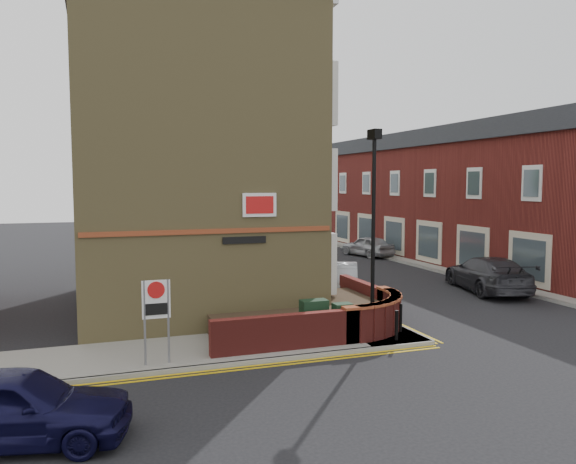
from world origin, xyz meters
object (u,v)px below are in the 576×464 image
(zone_sign, at_px, (156,306))
(navy_hatchback, at_px, (13,407))
(silver_car_near, at_px, (341,278))
(utility_cabinet_large, at_px, (314,320))
(lamppost, at_px, (373,231))

(zone_sign, relative_size, navy_hatchback, 0.52)
(zone_sign, distance_m, silver_car_near, 11.55)
(utility_cabinet_large, relative_size, navy_hatchback, 0.28)
(navy_hatchback, distance_m, silver_car_near, 16.05)
(lamppost, bearing_deg, navy_hatchback, -156.28)
(navy_hatchback, bearing_deg, lamppost, -53.10)
(navy_hatchback, bearing_deg, utility_cabinet_large, -47.50)
(lamppost, relative_size, navy_hatchback, 1.49)
(lamppost, distance_m, utility_cabinet_large, 3.24)
(lamppost, xyz_separation_m, navy_hatchback, (-9.56, -4.20, -2.62))
(lamppost, distance_m, navy_hatchback, 10.76)
(utility_cabinet_large, distance_m, navy_hatchback, 8.78)
(utility_cabinet_large, distance_m, silver_car_near, 7.84)
(utility_cabinet_large, relative_size, zone_sign, 0.55)
(zone_sign, height_order, navy_hatchback, zone_sign)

